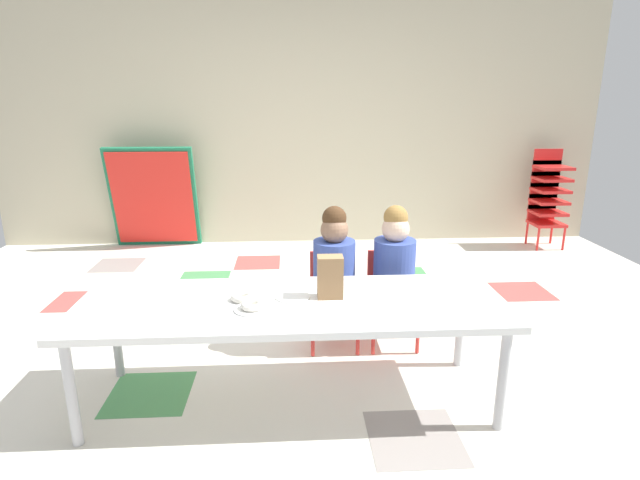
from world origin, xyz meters
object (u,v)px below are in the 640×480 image
at_px(seated_child_near_camera, 334,265).
at_px(donut_powdered_on_plate, 252,305).
at_px(seated_child_middle_seat, 394,263).
at_px(paper_bag_brown, 330,277).
at_px(donut_powdered_loose, 243,297).
at_px(kid_chair_red_stack, 548,194).
at_px(paper_plate_center_table, 293,297).
at_px(folded_activity_table, 153,198).
at_px(craft_table, 291,309).
at_px(paper_plate_near_edge, 253,309).

bearing_deg(seated_child_near_camera, donut_powdered_on_plate, -123.70).
distance_m(seated_child_middle_seat, paper_bag_brown, 0.71).
bearing_deg(seated_child_near_camera, donut_powdered_loose, -132.63).
bearing_deg(kid_chair_red_stack, donut_powdered_on_plate, -135.83).
distance_m(paper_bag_brown, paper_plate_center_table, 0.22).
distance_m(paper_bag_brown, donut_powdered_on_plate, 0.42).
height_order(paper_bag_brown, donut_powdered_on_plate, paper_bag_brown).
height_order(folded_activity_table, donut_powdered_on_plate, folded_activity_table).
xyz_separation_m(craft_table, paper_plate_near_edge, (-0.19, -0.09, 0.05)).
relative_size(folded_activity_table, paper_bag_brown, 4.94).
distance_m(folded_activity_table, paper_plate_near_edge, 3.30).
height_order(craft_table, paper_bag_brown, paper_bag_brown).
xyz_separation_m(folded_activity_table, paper_plate_center_table, (1.45, -2.90, 0.03)).
bearing_deg(donut_powdered_loose, paper_plate_center_table, 4.91).
bearing_deg(seated_child_near_camera, craft_table, -114.47).
xyz_separation_m(paper_bag_brown, donut_powdered_on_plate, (-0.39, -0.14, -0.09)).
distance_m(folded_activity_table, donut_powdered_on_plate, 3.30).
bearing_deg(donut_powdered_on_plate, folded_activity_table, 112.42).
xyz_separation_m(paper_plate_near_edge, donut_powdered_loose, (-0.06, 0.12, 0.01)).
bearing_deg(paper_plate_near_edge, donut_powdered_on_plate, 0.00).
bearing_deg(kid_chair_red_stack, seated_child_middle_seat, -134.12).
bearing_deg(paper_bag_brown, kid_chair_red_stack, 46.78).
bearing_deg(paper_plate_center_table, seated_child_near_camera, 64.17).
relative_size(folded_activity_table, paper_plate_center_table, 6.04).
xyz_separation_m(seated_child_middle_seat, paper_plate_center_table, (-0.64, -0.54, 0.01)).
bearing_deg(donut_powdered_on_plate, seated_child_near_camera, 56.30).
relative_size(seated_child_near_camera, paper_plate_center_table, 5.10).
xyz_separation_m(paper_plate_near_edge, paper_plate_center_table, (0.20, 0.15, 0.00)).
relative_size(craft_table, seated_child_near_camera, 2.35).
bearing_deg(paper_bag_brown, seated_child_near_camera, 82.90).
height_order(paper_plate_center_table, donut_powdered_on_plate, donut_powdered_on_plate).
relative_size(folded_activity_table, donut_powdered_on_plate, 9.50).
distance_m(paper_plate_near_edge, paper_plate_center_table, 0.24).
bearing_deg(paper_plate_center_table, seated_child_middle_seat, 40.13).
bearing_deg(donut_powdered_loose, craft_table, -7.70).
height_order(seated_child_near_camera, donut_powdered_on_plate, seated_child_near_camera).
relative_size(paper_plate_near_edge, donut_powdered_on_plate, 1.57).
height_order(craft_table, kid_chair_red_stack, kid_chair_red_stack).
height_order(craft_table, folded_activity_table, folded_activity_table).
relative_size(seated_child_middle_seat, paper_plate_near_edge, 5.10).
bearing_deg(paper_plate_near_edge, paper_bag_brown, 20.01).
bearing_deg(craft_table, donut_powdered_loose, 172.30).
distance_m(craft_table, paper_bag_brown, 0.26).
xyz_separation_m(paper_bag_brown, paper_plate_near_edge, (-0.39, -0.14, -0.11)).
xyz_separation_m(seated_child_near_camera, donut_powdered_on_plate, (-0.46, -0.68, 0.03)).
distance_m(paper_bag_brown, paper_plate_near_edge, 0.43).
relative_size(paper_bag_brown, donut_powdered_on_plate, 1.92).
xyz_separation_m(kid_chair_red_stack, folded_activity_table, (-4.19, 0.20, -0.04)).
xyz_separation_m(folded_activity_table, donut_powdered_on_plate, (1.26, -3.05, 0.05)).
relative_size(paper_bag_brown, donut_powdered_loose, 1.84).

